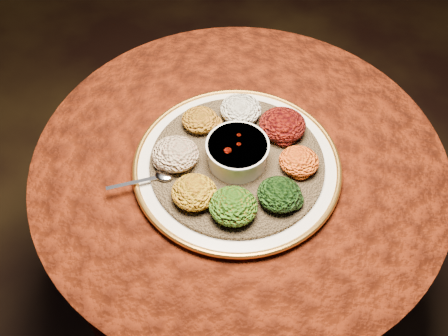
# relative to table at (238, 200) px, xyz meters

# --- Properties ---
(table) EXTENTS (0.96, 0.96, 0.73)m
(table) POSITION_rel_table_xyz_m (0.00, 0.00, 0.00)
(table) COLOR black
(table) RESTS_ON ground
(platter) EXTENTS (0.54, 0.54, 0.02)m
(platter) POSITION_rel_table_xyz_m (0.00, -0.03, 0.19)
(platter) COLOR silver
(platter) RESTS_ON table
(injera) EXTENTS (0.44, 0.44, 0.01)m
(injera) POSITION_rel_table_xyz_m (0.00, -0.03, 0.20)
(injera) COLOR brown
(injera) RESTS_ON platter
(stew_bowl) EXTENTS (0.14, 0.14, 0.06)m
(stew_bowl) POSITION_rel_table_xyz_m (0.00, -0.03, 0.24)
(stew_bowl) COLOR silver
(stew_bowl) RESTS_ON injera
(spoon) EXTENTS (0.13, 0.08, 0.01)m
(spoon) POSITION_rel_table_xyz_m (-0.15, -0.12, 0.21)
(spoon) COLOR silver
(spoon) RESTS_ON injera
(portion_ayib) EXTENTS (0.10, 0.09, 0.05)m
(portion_ayib) POSITION_rel_table_xyz_m (-0.02, 0.10, 0.23)
(portion_ayib) COLOR silver
(portion_ayib) RESTS_ON injera
(portion_kitfo) EXTENTS (0.11, 0.10, 0.05)m
(portion_kitfo) POSITION_rel_table_xyz_m (0.08, 0.08, 0.23)
(portion_kitfo) COLOR black
(portion_kitfo) RESTS_ON injera
(portion_tikil) EXTENTS (0.09, 0.08, 0.04)m
(portion_tikil) POSITION_rel_table_xyz_m (0.13, -0.02, 0.23)
(portion_tikil) COLOR #A8700E
(portion_tikil) RESTS_ON injera
(portion_gomen) EXTENTS (0.09, 0.09, 0.04)m
(portion_gomen) POSITION_rel_table_xyz_m (0.11, -0.11, 0.23)
(portion_gomen) COLOR black
(portion_gomen) RESTS_ON injera
(portion_mixveg) EXTENTS (0.10, 0.10, 0.05)m
(portion_mixveg) POSITION_rel_table_xyz_m (0.02, -0.16, 0.23)
(portion_mixveg) COLOR #973C09
(portion_mixveg) RESTS_ON injera
(portion_kik) EXTENTS (0.10, 0.09, 0.05)m
(portion_kik) POSITION_rel_table_xyz_m (-0.06, -0.15, 0.23)
(portion_kik) COLOR #BB8D10
(portion_kik) RESTS_ON injera
(portion_timatim) EXTENTS (0.10, 0.10, 0.05)m
(portion_timatim) POSITION_rel_table_xyz_m (-0.13, -0.07, 0.23)
(portion_timatim) COLOR maroon
(portion_timatim) RESTS_ON injera
(portion_shiro) EXTENTS (0.09, 0.08, 0.04)m
(portion_shiro) POSITION_rel_table_xyz_m (-0.11, 0.05, 0.23)
(portion_shiro) COLOR #A15B13
(portion_shiro) RESTS_ON injera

